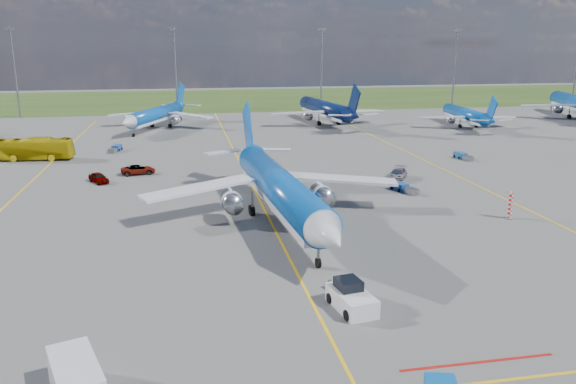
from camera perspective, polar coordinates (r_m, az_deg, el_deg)
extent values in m
plane|color=#535351|center=(49.94, 0.32, -7.08)|extent=(400.00, 400.00, 0.00)
cube|color=#2D4719|center=(196.55, -8.16, 9.30)|extent=(400.00, 80.00, 0.01)
cube|color=yellow|center=(78.24, -3.88, 1.05)|extent=(0.25, 160.00, 0.02)
cube|color=yellow|center=(90.00, -24.02, 1.61)|extent=(0.25, 120.00, 0.02)
cube|color=yellow|center=(95.72, 13.52, 3.23)|extent=(0.25, 120.00, 0.02)
cube|color=#A5140F|center=(37.25, 18.70, -16.08)|extent=(10.00, 0.25, 0.02)
cylinder|color=slate|center=(160.99, -25.96, 10.70)|extent=(0.50, 0.50, 22.00)
cube|color=slate|center=(160.85, -26.43, 14.70)|extent=(2.20, 0.50, 0.80)
cylinder|color=slate|center=(155.65, -11.34, 11.79)|extent=(0.50, 0.50, 22.00)
cube|color=slate|center=(155.50, -11.56, 15.94)|extent=(2.20, 0.50, 0.80)
cylinder|color=slate|center=(160.43, 3.42, 12.13)|extent=(0.50, 0.50, 22.00)
cube|color=slate|center=(160.28, 3.48, 16.17)|extent=(2.20, 0.50, 0.80)
cylinder|color=slate|center=(174.48, 16.55, 11.78)|extent=(0.50, 0.50, 22.00)
cube|color=slate|center=(174.35, 16.83, 15.48)|extent=(2.20, 0.50, 0.80)
cylinder|color=slate|center=(195.84, 27.24, 11.05)|extent=(0.50, 0.50, 22.00)
cylinder|color=red|center=(66.09, 21.61, -1.25)|extent=(0.50, 0.50, 3.00)
cube|color=silver|center=(41.60, 6.50, -10.88)|extent=(2.96, 4.65, 1.34)
cube|color=black|center=(41.71, 6.15, -9.39)|extent=(1.94, 2.11, 0.93)
cube|color=slate|center=(43.82, 4.90, -9.60)|extent=(0.67, 2.48, 0.21)
cube|color=silver|center=(33.76, -20.72, -17.53)|extent=(3.81, 5.59, 2.26)
imported|color=#C2AA0B|center=(101.65, -24.61, 4.00)|extent=(13.37, 4.36, 3.66)
imported|color=#999999|center=(81.74, -18.68, 1.39)|extent=(3.45, 4.37, 1.39)
imported|color=#999999|center=(85.33, -14.97, 2.21)|extent=(5.27, 3.16, 1.37)
imported|color=#999999|center=(80.90, 11.08, 1.81)|extent=(4.49, 5.58, 1.52)
cube|color=navy|center=(74.88, 11.26, 0.54)|extent=(1.94, 2.62, 0.99)
cube|color=slate|center=(73.20, 12.44, 0.08)|extent=(1.60, 2.05, 0.81)
cube|color=#183F93|center=(105.52, -16.99, 4.31)|extent=(1.75, 2.52, 0.97)
cube|color=slate|center=(103.42, -17.41, 4.03)|extent=(1.45, 1.97, 0.79)
cube|color=#17518B|center=(98.49, 17.09, 3.58)|extent=(1.44, 2.37, 0.96)
cube|color=slate|center=(96.67, 17.82, 3.27)|extent=(1.21, 1.84, 0.78)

